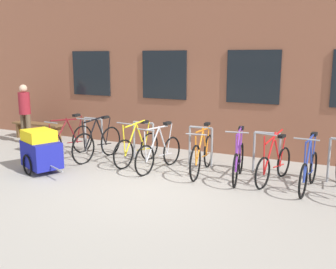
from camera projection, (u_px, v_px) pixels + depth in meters
ground_plane at (147, 188)px, 7.43m from camera, size 42.00×42.00×0.00m
storefront_building at (243, 48)px, 12.71m from camera, size 28.00×6.85×5.54m
bike_rack at (201, 142)px, 8.85m from camera, size 6.59×0.05×0.92m
bicycle_blue at (309, 170)px, 7.26m from camera, size 0.44×1.61×1.09m
bicycle_red at (274, 164)px, 7.72m from camera, size 0.52×1.63×1.09m
bicycle_yellow at (137, 148)px, 9.05m from camera, size 0.44×1.63×1.06m
bicycle_orange at (202, 155)px, 8.32m from camera, size 0.44×1.84×1.07m
bicycle_black at (98, 143)px, 9.46m from camera, size 0.44×1.74×1.09m
bicycle_maroon at (67, 141)px, 9.72m from camera, size 0.44×1.81×1.06m
bicycle_purple at (238, 161)px, 7.88m from camera, size 0.44×1.63×1.10m
bicycle_silver at (159, 153)px, 8.57m from camera, size 0.44×1.69×1.05m
bike_trailer at (41, 150)px, 8.40m from camera, size 1.46×0.91×0.94m
wooden_bench at (38, 127)px, 11.83m from camera, size 1.74×0.40×0.49m
person_by_bench at (25, 110)px, 11.03m from camera, size 0.36×0.32×1.71m
backpack at (30, 143)px, 10.24m from camera, size 0.29×0.21×0.44m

